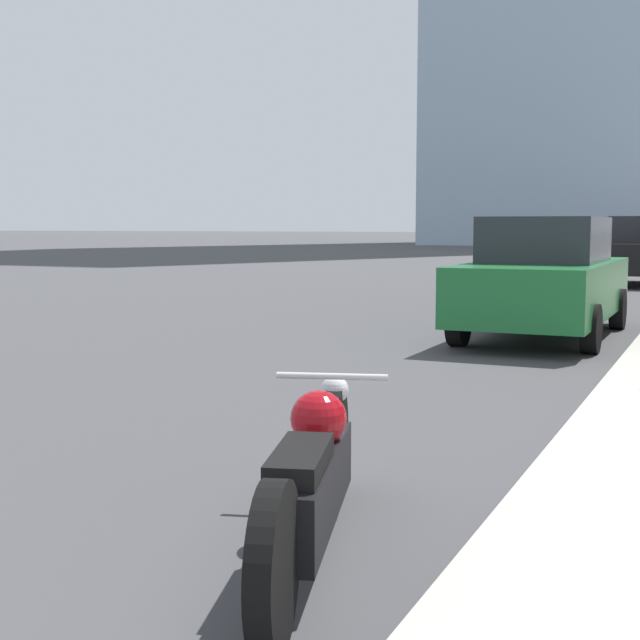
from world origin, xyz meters
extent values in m
cylinder|color=black|center=(2.54, 5.11, 0.32)|extent=(0.28, 0.63, 0.63)
cylinder|color=black|center=(3.08, 3.35, 0.32)|extent=(0.28, 0.63, 0.63)
cube|color=black|center=(2.81, 4.23, 0.33)|extent=(0.64, 1.41, 0.32)
sphere|color=#9E0C14|center=(2.73, 4.50, 0.60)|extent=(0.28, 0.28, 0.28)
cube|color=black|center=(2.90, 3.95, 0.55)|extent=(0.39, 0.68, 0.10)
sphere|color=silver|center=(2.54, 5.14, 0.62)|extent=(0.16, 0.16, 0.16)
cylinder|color=silver|center=(2.57, 5.02, 0.72)|extent=(0.60, 0.21, 0.04)
cube|color=#1E6B33|center=(2.24, 13.09, 0.68)|extent=(1.75, 4.56, 0.75)
cube|color=#23282D|center=(2.24, 13.09, 1.36)|extent=(1.48, 2.19, 0.62)
cylinder|color=black|center=(1.42, 14.50, 0.31)|extent=(0.20, 0.61, 0.61)
cylinder|color=black|center=(3.07, 14.50, 0.31)|extent=(0.20, 0.61, 0.61)
cylinder|color=black|center=(1.42, 11.67, 0.31)|extent=(0.20, 0.61, 0.61)
cylinder|color=black|center=(3.07, 11.67, 0.31)|extent=(0.20, 0.61, 0.61)
cube|color=black|center=(2.45, 25.14, 0.71)|extent=(1.72, 3.93, 0.77)
cylinder|color=black|center=(1.69, 26.36, 0.32)|extent=(0.21, 0.65, 0.65)
cylinder|color=black|center=(1.65, 23.95, 0.32)|extent=(0.21, 0.65, 0.65)
camera|label=1|loc=(4.54, 0.57, 1.55)|focal=50.00mm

